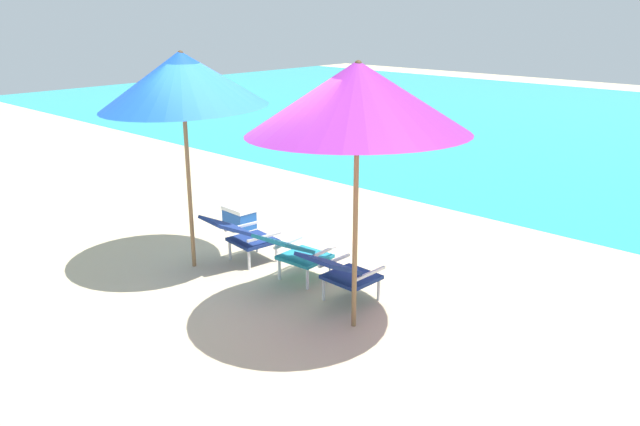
{
  "coord_description": "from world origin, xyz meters",
  "views": [
    {
      "loc": [
        4.95,
        -4.96,
        3.1
      ],
      "look_at": [
        0.0,
        0.34,
        0.75
      ],
      "focal_mm": 35.61,
      "sensor_mm": 36.0,
      "label": 1
    }
  ],
  "objects_px": {
    "lounge_chair_center": "(295,251)",
    "lounge_chair_left": "(241,234)",
    "beach_umbrella_left": "(182,80)",
    "beach_umbrella_right": "(358,98)",
    "cooler_box": "(239,217)",
    "lounge_chair_right": "(341,271)"
  },
  "relations": [
    {
      "from": "beach_umbrella_left",
      "to": "beach_umbrella_right",
      "type": "distance_m",
      "value": 2.49
    },
    {
      "from": "beach_umbrella_left",
      "to": "cooler_box",
      "type": "bearing_deg",
      "value": 118.11
    },
    {
      "from": "lounge_chair_center",
      "to": "lounge_chair_right",
      "type": "distance_m",
      "value": 0.78
    },
    {
      "from": "lounge_chair_left",
      "to": "lounge_chair_right",
      "type": "distance_m",
      "value": 1.69
    },
    {
      "from": "lounge_chair_center",
      "to": "lounge_chair_left",
      "type": "bearing_deg",
      "value": -177.15
    },
    {
      "from": "lounge_chair_right",
      "to": "cooler_box",
      "type": "height_order",
      "value": "lounge_chair_right"
    },
    {
      "from": "lounge_chair_left",
      "to": "beach_umbrella_left",
      "type": "distance_m",
      "value": 2.0
    },
    {
      "from": "lounge_chair_right",
      "to": "beach_umbrella_right",
      "type": "xyz_separation_m",
      "value": [
        0.41,
        -0.26,
        1.91
      ]
    },
    {
      "from": "lounge_chair_left",
      "to": "beach_umbrella_left",
      "type": "bearing_deg",
      "value": -131.07
    },
    {
      "from": "lounge_chair_left",
      "to": "beach_umbrella_right",
      "type": "distance_m",
      "value": 2.85
    },
    {
      "from": "beach_umbrella_right",
      "to": "beach_umbrella_left",
      "type": "bearing_deg",
      "value": -176.29
    },
    {
      "from": "lounge_chair_left",
      "to": "lounge_chair_center",
      "type": "height_order",
      "value": "same"
    },
    {
      "from": "lounge_chair_right",
      "to": "cooler_box",
      "type": "distance_m",
      "value": 2.96
    },
    {
      "from": "lounge_chair_left",
      "to": "cooler_box",
      "type": "xyz_separation_m",
      "value": [
        -1.12,
        0.9,
        -0.24
      ]
    },
    {
      "from": "lounge_chair_right",
      "to": "beach_umbrella_left",
      "type": "bearing_deg",
      "value": -168.55
    },
    {
      "from": "lounge_chair_right",
      "to": "lounge_chair_center",
      "type": "bearing_deg",
      "value": 174.45
    },
    {
      "from": "lounge_chair_left",
      "to": "lounge_chair_center",
      "type": "distance_m",
      "value": 0.91
    },
    {
      "from": "beach_umbrella_right",
      "to": "cooler_box",
      "type": "bearing_deg",
      "value": 159.67
    },
    {
      "from": "lounge_chair_center",
      "to": "beach_umbrella_right",
      "type": "relative_size",
      "value": 0.32
    },
    {
      "from": "lounge_chair_right",
      "to": "lounge_chair_left",
      "type": "bearing_deg",
      "value": 178.99
    },
    {
      "from": "lounge_chair_right",
      "to": "cooler_box",
      "type": "relative_size",
      "value": 1.83
    },
    {
      "from": "lounge_chair_center",
      "to": "beach_umbrella_right",
      "type": "bearing_deg",
      "value": -15.84
    }
  ]
}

